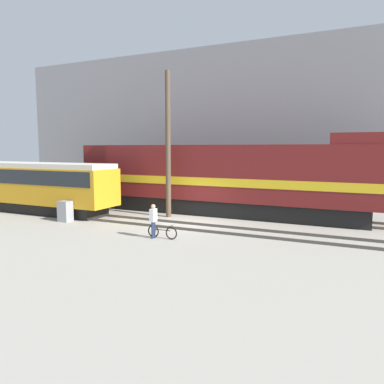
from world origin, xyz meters
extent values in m
plane|color=#9E998C|center=(0.00, 0.00, 0.00)|extent=(120.00, 120.00, 0.00)
cube|color=#47423D|center=(0.00, -1.59, 0.07)|extent=(60.00, 0.07, 0.14)
cube|color=#47423D|center=(0.00, -0.15, 0.07)|extent=(60.00, 0.07, 0.14)
cube|color=#47423D|center=(0.00, 2.98, 0.07)|extent=(60.00, 0.07, 0.14)
cube|color=#47423D|center=(0.00, 4.42, 0.07)|extent=(60.00, 0.07, 0.14)
cube|color=gray|center=(0.00, 11.72, 6.02)|extent=(41.63, 6.00, 12.04)
cube|color=black|center=(0.43, 3.70, 0.50)|extent=(17.96, 2.55, 1.00)
cube|color=maroon|center=(0.43, 3.70, 2.72)|extent=(19.52, 3.00, 3.44)
cube|color=gold|center=(0.43, 3.70, 2.21)|extent=(19.13, 3.04, 0.50)
cube|color=maroon|center=(8.69, 3.70, 4.74)|extent=(3.00, 2.85, 0.60)
cube|color=black|center=(-11.13, -0.87, 0.35)|extent=(11.09, 2.00, 0.70)
cube|color=orange|center=(-11.13, -0.87, 1.84)|extent=(12.60, 2.50, 2.29)
cube|color=#1E2328|center=(-11.13, -0.87, 2.44)|extent=(12.10, 2.54, 0.90)
cube|color=beige|center=(-11.13, -0.87, 3.14)|extent=(12.35, 2.38, 0.30)
torus|color=black|center=(0.94, -3.63, 0.30)|extent=(0.60, 0.07, 0.60)
torus|color=black|center=(-0.04, -3.61, 0.30)|extent=(0.60, 0.07, 0.60)
cylinder|color=black|center=(0.45, -3.62, 0.41)|extent=(0.84, 0.05, 0.04)
cylinder|color=black|center=(0.11, -3.62, 0.44)|extent=(0.03, 0.03, 0.27)
cylinder|color=#262626|center=(0.94, -3.63, 0.65)|extent=(0.03, 0.44, 0.02)
cylinder|color=#232D4C|center=(0.05, -3.69, 0.40)|extent=(0.11, 0.11, 0.80)
cylinder|color=#232D4C|center=(0.05, -3.85, 0.40)|extent=(0.11, 0.11, 0.80)
cube|color=white|center=(0.05, -3.77, 1.10)|extent=(0.23, 0.36, 0.61)
sphere|color=tan|center=(0.05, -3.77, 1.52)|extent=(0.22, 0.22, 0.22)
cylinder|color=#4C3D2D|center=(-2.00, 1.42, 4.42)|extent=(0.32, 0.32, 8.85)
cube|color=gray|center=(-6.70, -2.46, 0.60)|extent=(0.70, 0.60, 1.20)
camera|label=1|loc=(9.14, -18.64, 4.24)|focal=35.00mm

